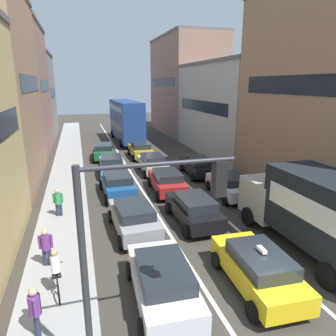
% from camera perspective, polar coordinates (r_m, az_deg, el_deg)
% --- Properties ---
extents(ground_plane, '(140.00, 140.00, 0.00)m').
position_cam_1_polar(ground_plane, '(11.46, 18.76, -23.65)').
color(ground_plane, '#3A342E').
extents(sidewalk_left, '(2.60, 64.00, 0.14)m').
position_cam_1_polar(sidewalk_left, '(27.99, -18.07, 0.12)').
color(sidewalk_left, '#999999').
rests_on(sidewalk_left, ground).
extents(lane_stripe_left, '(0.16, 60.00, 0.01)m').
position_cam_1_polar(lane_stripe_left, '(28.25, -7.90, 0.75)').
color(lane_stripe_left, silver).
rests_on(lane_stripe_left, ground).
extents(lane_stripe_right, '(0.16, 60.00, 0.01)m').
position_cam_1_polar(lane_stripe_right, '(28.91, -1.23, 1.24)').
color(lane_stripe_right, silver).
rests_on(lane_stripe_right, ground).
extents(building_row_right, '(7.20, 43.90, 13.55)m').
position_cam_1_polar(building_row_right, '(33.15, 11.86, 13.42)').
color(building_row_right, '#936B5B').
rests_on(building_row_right, ground).
extents(traffic_light_pole, '(3.58, 0.38, 5.50)m').
position_cam_1_polar(traffic_light_pole, '(7.08, -5.35, -12.03)').
color(traffic_light_pole, '#2D2D33').
rests_on(traffic_light_pole, ground).
extents(removalist_box_truck, '(2.75, 7.72, 3.58)m').
position_cam_1_polar(removalist_box_truck, '(14.46, 25.33, -6.80)').
color(removalist_box_truck, '#B7B29E').
rests_on(removalist_box_truck, ground).
extents(taxi_centre_lane_front, '(2.23, 4.38, 1.66)m').
position_cam_1_polar(taxi_centre_lane_front, '(11.82, 16.31, -17.35)').
color(taxi_centre_lane_front, yellow).
rests_on(taxi_centre_lane_front, ground).
extents(sedan_left_lane_front, '(2.22, 4.38, 1.49)m').
position_cam_1_polar(sedan_left_lane_front, '(10.80, -1.00, -20.12)').
color(sedan_left_lane_front, silver).
rests_on(sedan_left_lane_front, ground).
extents(sedan_centre_lane_second, '(2.08, 4.31, 1.49)m').
position_cam_1_polar(sedan_centre_lane_second, '(16.14, 4.79, -7.53)').
color(sedan_centre_lane_second, black).
rests_on(sedan_centre_lane_second, ground).
extents(wagon_left_lane_second, '(2.21, 4.37, 1.49)m').
position_cam_1_polar(wagon_left_lane_second, '(15.24, -6.39, -9.01)').
color(wagon_left_lane_second, gray).
rests_on(wagon_left_lane_second, ground).
extents(hatchback_centre_lane_third, '(2.25, 4.39, 1.49)m').
position_cam_1_polar(hatchback_centre_lane_third, '(20.51, -0.22, -2.42)').
color(hatchback_centre_lane_third, '#A51E1E').
rests_on(hatchback_centre_lane_third, ground).
extents(sedan_left_lane_third, '(2.15, 4.35, 1.49)m').
position_cam_1_polar(sedan_left_lane_third, '(20.27, -9.33, -2.85)').
color(sedan_left_lane_third, '#194C8C').
rests_on(sedan_left_lane_third, ground).
extents(coupe_centre_lane_fourth, '(2.10, 4.32, 1.49)m').
position_cam_1_polar(coupe_centre_lane_fourth, '(25.17, -2.93, 0.93)').
color(coupe_centre_lane_fourth, beige).
rests_on(coupe_centre_lane_fourth, ground).
extents(sedan_left_lane_fourth, '(2.22, 4.38, 1.49)m').
position_cam_1_polar(sedan_left_lane_fourth, '(25.15, -10.43, 0.68)').
color(sedan_left_lane_fourth, '#759EB7').
rests_on(sedan_left_lane_fourth, ground).
extents(sedan_centre_lane_fifth, '(2.10, 4.32, 1.49)m').
position_cam_1_polar(sedan_centre_lane_fifth, '(30.41, -5.14, 3.42)').
color(sedan_centre_lane_fifth, '#B29319').
rests_on(sedan_centre_lane_fifth, ground).
extents(sedan_left_lane_fifth, '(2.27, 4.40, 1.49)m').
position_cam_1_polar(sedan_left_lane_fifth, '(30.39, -11.88, 3.14)').
color(sedan_left_lane_fifth, '#19592D').
rests_on(sedan_left_lane_fifth, ground).
extents(sedan_right_lane_behind_truck, '(2.28, 4.40, 1.49)m').
position_cam_1_polar(sedan_right_lane_behind_truck, '(20.20, 11.49, -3.02)').
color(sedan_right_lane_behind_truck, silver).
rests_on(sedan_right_lane_behind_truck, ground).
extents(wagon_right_lane_far, '(2.18, 4.36, 1.49)m').
position_cam_1_polar(wagon_right_lane_far, '(24.46, 5.62, 0.45)').
color(wagon_right_lane_far, black).
rests_on(wagon_right_lane_far, ground).
extents(bus_mid_queue_primary, '(3.02, 10.56, 5.06)m').
position_cam_1_polar(bus_mid_queue_primary, '(38.66, -7.81, 8.94)').
color(bus_mid_queue_primary, navy).
rests_on(bus_mid_queue_primary, ground).
extents(cyclist_on_sidewalk, '(0.50, 1.73, 1.72)m').
position_cam_1_polar(cyclist_on_sidewalk, '(11.65, -19.99, -17.92)').
color(cyclist_on_sidewalk, black).
rests_on(cyclist_on_sidewalk, ground).
extents(pedestrian_near_kerb, '(0.54, 0.34, 1.66)m').
position_cam_1_polar(pedestrian_near_kerb, '(13.23, -21.68, -13.35)').
color(pedestrian_near_kerb, '#262D47').
rests_on(pedestrian_near_kerb, ground).
extents(pedestrian_mid_sidewalk, '(0.34, 0.53, 1.66)m').
position_cam_1_polar(pedestrian_mid_sidewalk, '(10.18, -23.41, -23.01)').
color(pedestrian_mid_sidewalk, '#262D47').
rests_on(pedestrian_mid_sidewalk, ground).
extents(pedestrian_far_sidewalk, '(0.54, 0.34, 1.66)m').
position_cam_1_polar(pedestrian_far_sidewalk, '(17.63, -19.69, -5.88)').
color(pedestrian_far_sidewalk, '#262D47').
rests_on(pedestrian_far_sidewalk, ground).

